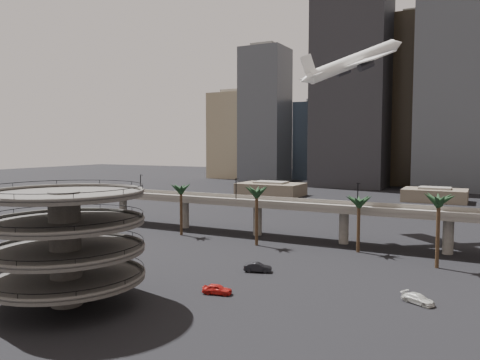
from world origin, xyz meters
The scene contains 10 objects.
ground centered at (0.00, 0.00, 0.00)m, with size 700.00×700.00×0.00m, color black.
parking_ramp centered at (-13.00, -4.00, 9.84)m, with size 22.20×22.20×17.35m.
overpass centered at (0.00, 55.00, 7.34)m, with size 130.00×9.30×14.70m.
palm_trees centered at (11.58, 47.18, 11.30)m, with size 76.40×18.40×14.00m.
low_buildings centered at (6.89, 142.30, 2.86)m, with size 135.00×27.50×6.80m.
skyline centered at (15.11, 217.08, 46.14)m, with size 269.00×86.00×126.13m.
airborne_jet centered at (8.32, 71.05, 43.91)m, with size 24.71×25.52×14.81m.
car_a centered at (3.64, 10.01, 0.77)m, with size 1.83×4.54×1.55m, color red.
car_b centered at (3.77, 24.17, 0.81)m, with size 1.72×4.94×1.63m, color black.
car_c centered at (31.41, 19.73, 0.70)m, with size 1.97×4.84×1.40m, color silver.
Camera 1 is at (39.18, -50.27, 22.90)m, focal length 35.00 mm.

